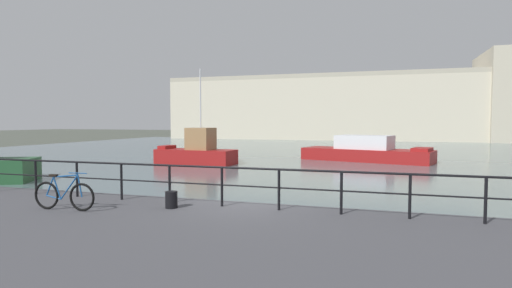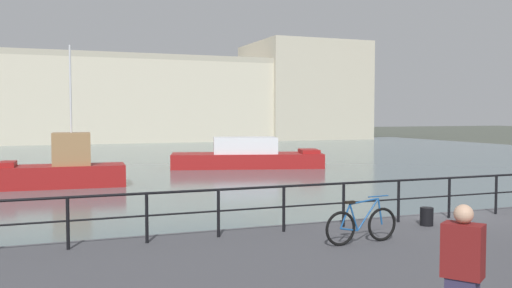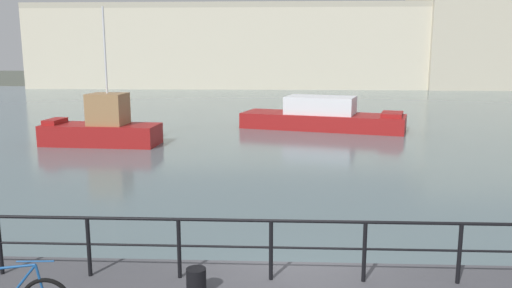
# 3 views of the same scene
# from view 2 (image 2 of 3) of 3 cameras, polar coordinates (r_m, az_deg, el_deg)

# --- Properties ---
(ground_plane) EXTENTS (240.00, 240.00, 0.00)m
(ground_plane) POSITION_cam_2_polar(r_m,az_deg,el_deg) (16.53, 18.42, -9.44)
(ground_plane) COLOR #4C5147
(water_basin) EXTENTS (80.00, 60.00, 0.01)m
(water_basin) POSITION_cam_2_polar(r_m,az_deg,el_deg) (43.99, -7.51, -1.56)
(water_basin) COLOR slate
(water_basin) RESTS_ON ground_plane
(harbor_building) EXTENTS (66.06, 14.73, 13.68)m
(harbor_building) POSITION_cam_2_polar(r_m,az_deg,el_deg) (75.73, -8.40, 4.54)
(harbor_building) COLOR beige
(harbor_building) RESTS_ON ground_plane
(moored_red_daysailer) EXTENTS (5.97, 2.51, 6.86)m
(moored_red_daysailer) POSITION_cam_2_polar(r_m,az_deg,el_deg) (28.66, -18.98, -2.40)
(moored_red_daysailer) COLOR maroon
(moored_red_daysailer) RESTS_ON water_basin
(moored_cabin_cruiser) EXTENTS (10.29, 5.53, 2.00)m
(moored_cabin_cruiser) POSITION_cam_2_polar(r_m,az_deg,el_deg) (36.86, -0.89, -1.24)
(moored_cabin_cruiser) COLOR maroon
(moored_cabin_cruiser) RESTS_ON water_basin
(quay_railing) EXTENTS (20.53, 0.07, 1.08)m
(quay_railing) POSITION_cam_2_polar(r_m,az_deg,el_deg) (14.95, 16.82, -4.66)
(quay_railing) COLOR black
(quay_railing) RESTS_ON quay_promenade
(parked_bicycle) EXTENTS (1.77, 0.18, 0.98)m
(parked_bicycle) POSITION_cam_2_polar(r_m,az_deg,el_deg) (12.01, 10.72, -8.13)
(parked_bicycle) COLOR black
(parked_bicycle) RESTS_ON quay_promenade
(mooring_bollard) EXTENTS (0.32, 0.32, 0.44)m
(mooring_bollard) POSITION_cam_2_polar(r_m,az_deg,el_deg) (14.31, 17.02, -7.09)
(mooring_bollard) COLOR black
(mooring_bollard) RESTS_ON quay_promenade
(standing_person) EXTENTS (0.48, 0.52, 1.69)m
(standing_person) POSITION_cam_2_polar(r_m,az_deg,el_deg) (6.95, 20.31, -12.55)
(standing_person) COLOR #332D4C
(standing_person) RESTS_ON quay_promenade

